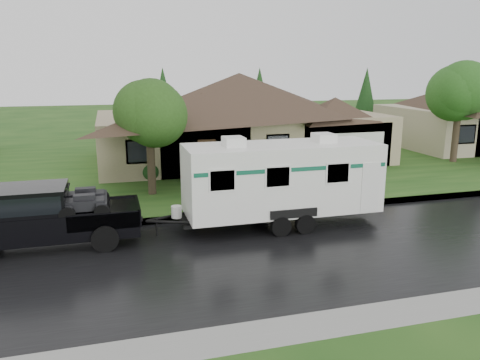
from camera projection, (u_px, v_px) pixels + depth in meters
name	position (u px, v px, depth m)	size (l,w,h in m)	color
ground	(287.00, 230.00, 17.82)	(140.00, 140.00, 0.00)	#1F4A17
road	(308.00, 249.00, 15.94)	(140.00, 8.00, 0.01)	black
curb	(268.00, 211.00, 19.91)	(140.00, 0.50, 0.15)	gray
lawn	(207.00, 158.00, 31.86)	(140.00, 26.00, 0.15)	#1F4A17
house_main	(244.00, 107.00, 30.56)	(19.44, 10.80, 6.90)	gray
tree_left_green	(149.00, 116.00, 21.60)	(3.24, 3.24, 5.36)	#382B1E
tree_right_green	(460.00, 93.00, 29.33)	(3.83, 3.83, 6.34)	#382B1E
shrub_row	(261.00, 164.00, 26.91)	(13.60, 1.00, 1.00)	#143814
pickup_truck	(38.00, 215.00, 15.90)	(6.41, 2.43, 2.14)	black
travel_trailer	(282.00, 178.00, 18.04)	(7.90, 2.78, 3.54)	white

